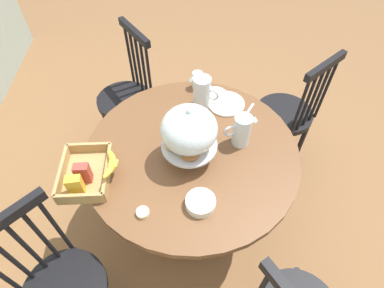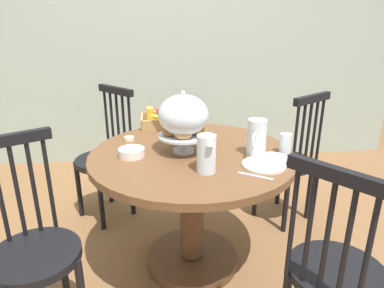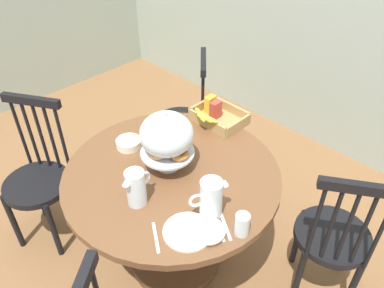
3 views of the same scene
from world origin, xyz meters
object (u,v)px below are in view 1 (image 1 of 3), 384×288
at_px(dining_table, 192,174).
at_px(milk_pitcher, 241,132).
at_px(windsor_chair_far_side, 127,99).
at_px(china_plate_large, 226,104).
at_px(windsor_chair_facing_door, 287,115).
at_px(pastry_stand_with_dome, 189,131).
at_px(orange_juice_pitcher, 202,94).
at_px(windsor_chair_near_window, 62,287).
at_px(butter_dish, 143,212).
at_px(china_plate_small, 215,95).
at_px(cereal_bowl, 201,203).
at_px(drinking_glass, 197,80).
at_px(cereal_basket, 88,173).

relative_size(dining_table, milk_pitcher, 6.08).
distance_m(windsor_chair_far_side, china_plate_large, 0.83).
height_order(windsor_chair_facing_door, windsor_chair_far_side, same).
bearing_deg(milk_pitcher, windsor_chair_facing_door, -42.95).
xyz_separation_m(pastry_stand_with_dome, orange_juice_pitcher, (0.38, -0.09, -0.11)).
height_order(dining_table, windsor_chair_far_side, windsor_chair_far_side).
relative_size(windsor_chair_far_side, china_plate_large, 4.43).
bearing_deg(windsor_chair_far_side, dining_table, -149.02).
relative_size(windsor_chair_near_window, butter_dish, 16.25).
distance_m(windsor_chair_near_window, china_plate_small, 1.31).
bearing_deg(windsor_chair_far_side, butter_dish, -169.40).
height_order(windsor_chair_facing_door, cereal_bowl, windsor_chair_facing_door).
bearing_deg(butter_dish, windsor_chair_far_side, 10.60).
height_order(pastry_stand_with_dome, butter_dish, pastry_stand_with_dome).
xyz_separation_m(orange_juice_pitcher, milk_pitcher, (-0.30, -0.18, -0.01)).
height_order(windsor_chair_facing_door, drinking_glass, windsor_chair_facing_door).
xyz_separation_m(dining_table, china_plate_small, (0.41, -0.16, 0.24)).
distance_m(windsor_chair_far_side, milk_pitcher, 1.06).
height_order(windsor_chair_facing_door, pastry_stand_with_dome, pastry_stand_with_dome).
bearing_deg(cereal_basket, windsor_chair_facing_door, -61.14).
relative_size(milk_pitcher, cereal_bowl, 1.33).
distance_m(windsor_chair_near_window, orange_juice_pitcher, 1.23).
xyz_separation_m(windsor_chair_near_window, pastry_stand_with_dome, (0.53, -0.63, 0.48)).
distance_m(cereal_bowl, butter_dish, 0.27).
bearing_deg(cereal_basket, dining_table, -73.35).
relative_size(windsor_chair_near_window, cereal_bowl, 6.96).
bearing_deg(drinking_glass, orange_juice_pitcher, -174.64).
relative_size(milk_pitcher, china_plate_small, 1.24).
xyz_separation_m(dining_table, drinking_glass, (0.51, -0.06, 0.28)).
relative_size(windsor_chair_far_side, cereal_basket, 3.09).
relative_size(milk_pitcher, china_plate_large, 0.85).
bearing_deg(milk_pitcher, china_plate_large, 7.12).
relative_size(dining_table, windsor_chair_far_side, 1.16).
bearing_deg(windsor_chair_near_window, cereal_bowl, -69.74).
relative_size(windsor_chair_near_window, windsor_chair_far_side, 1.00).
xyz_separation_m(windsor_chair_near_window, windsor_chair_far_side, (1.32, -0.20, 0.00)).
height_order(orange_juice_pitcher, butter_dish, orange_juice_pitcher).
relative_size(china_plate_large, cereal_bowl, 1.57).
xyz_separation_m(china_plate_large, butter_dish, (-0.70, 0.46, 0.01)).
bearing_deg(dining_table, butter_dish, 146.24).
xyz_separation_m(cereal_basket, china_plate_large, (0.49, -0.73, -0.04)).
height_order(windsor_chair_far_side, cereal_basket, windsor_chair_far_side).
bearing_deg(dining_table, china_plate_small, -21.62).
height_order(windsor_chair_facing_door, china_plate_large, windsor_chair_facing_door).
bearing_deg(milk_pitcher, pastry_stand_with_dome, 107.49).
distance_m(windsor_chair_near_window, butter_dish, 0.55).
relative_size(china_plate_large, drinking_glass, 2.00).
bearing_deg(cereal_basket, windsor_chair_near_window, 162.17).
height_order(windsor_chair_far_side, china_plate_small, windsor_chair_far_side).
bearing_deg(cereal_bowl, butter_dish, 96.59).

